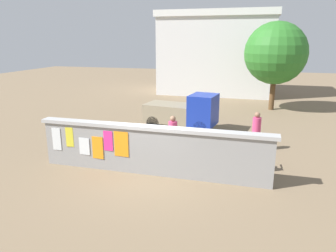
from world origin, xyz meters
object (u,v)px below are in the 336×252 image
auto_rickshaw_truck (184,112)px  person_bystander (173,132)px  motorcycle (244,156)px  tree_roadside (276,53)px  bicycle_near (87,142)px  person_walking (257,127)px

auto_rickshaw_truck → person_bystander: bearing=-83.7°
motorcycle → tree_roadside: tree_roadside is taller
motorcycle → tree_roadside: bearing=83.1°
person_bystander → tree_roadside: (4.00, 10.00, 2.60)m
auto_rickshaw_truck → bicycle_near: (-3.09, -4.21, -0.54)m
auto_rickshaw_truck → motorcycle: auto_rickshaw_truck is taller
motorcycle → person_bystander: size_ratio=1.17×
motorcycle → person_walking: bearing=79.7°
motorcycle → person_walking: 2.18m
tree_roadside → bicycle_near: bearing=-125.9°
auto_rickshaw_truck → bicycle_near: 5.25m
tree_roadside → auto_rickshaw_truck: bearing=-125.6°
auto_rickshaw_truck → person_bystander: (0.42, -3.83, 0.09)m
person_walking → person_bystander: same height
motorcycle → auto_rickshaw_truck: bearing=125.7°
bicycle_near → person_bystander: bearing=6.2°
person_walking → tree_roadside: tree_roadside is taller
person_walking → person_bystander: (-3.11, -1.53, 0.00)m
person_walking → bicycle_near: bearing=-163.9°
motorcycle → bicycle_near: 6.24m
motorcycle → bicycle_near: bicycle_near is taller
auto_rickshaw_truck → motorcycle: size_ratio=1.98×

